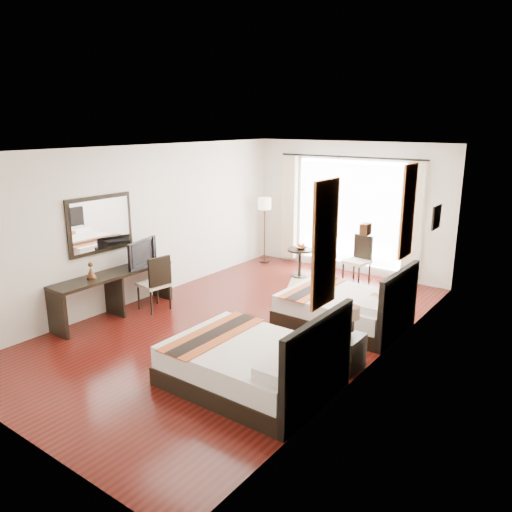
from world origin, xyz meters
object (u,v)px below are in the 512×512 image
Objects in this scene: table_lamp at (351,314)px; desk_chair at (155,293)px; nightstand at (346,352)px; vase at (342,330)px; window_chair at (357,269)px; television at (138,253)px; floor_lamp at (265,208)px; side_table at (300,263)px; fruit_bowl at (301,248)px; bed_far at (346,308)px; bed_near at (254,364)px; console_desk at (115,294)px.

desk_chair reaches higher than table_lamp.
nightstand is 3.66m from desk_chair.
vase is at bearing -106.07° from nightstand.
table_lamp is at bearing 33.15° from window_chair.
window_chair is (2.52, 3.50, -0.69)m from television.
floor_lamp is (-0.24, 3.64, 0.98)m from desk_chair.
television is 0.84× the size of window_chair.
side_table is 2.80× the size of fruit_bowl.
vase is at bearing 31.47° from window_chair.
bed_far reaches higher than side_table.
vase is 4.09m from fruit_bowl.
desk_chair reaches higher than nightstand.
desk_chair is at bearing 159.80° from bed_near.
bed_near is 1.32× the size of floor_lamp.
side_table is (-2.62, 3.01, -0.43)m from table_lamp.
floor_lamp reaches higher than television.
floor_lamp is (-3.89, 3.62, 1.05)m from nightstand.
console_desk is at bearing -110.68° from side_table.
vase is 3.98m from television.
table_lamp is 0.26m from vase.
bed_far is 5.52× the size of table_lamp.
console_desk is (-3.29, 0.50, 0.08)m from bed_near.
bed_far is at bearing 30.31° from window_chair.
bed_near is 3.33m from console_desk.
nightstand is 3.75m from window_chair.
console_desk is 2.23× the size of desk_chair.
vase is at bearing -51.35° from fruit_bowl.
bed_near is at bearing -8.68° from console_desk.
bed_near is at bearing -123.21° from television.
table_lamp is 0.23× the size of floor_lamp.
television is (-3.96, 0.05, 0.42)m from vase.
vase is 3.64m from desk_chair.
fruit_bowl is at bearing 137.74° from bed_far.
nightstand is 0.32× the size of floor_lamp.
fruit_bowl is (-1.87, 4.20, 0.34)m from bed_near.
side_table is (-2.58, 3.20, -0.26)m from vase.
nightstand is 0.59× the size of television.
bed_far is 2.25m from window_chair.
bed_near reaches higher than window_chair.
desk_chair is (0.35, 0.58, -0.08)m from console_desk.
bed_far is 1.50m from nightstand.
table_lamp is (0.01, 0.09, 0.51)m from nightstand.
console_desk is (-3.34, -1.95, 0.10)m from bed_far.
side_table is 0.33m from fruit_bowl.
console_desk is 3.96m from side_table.
table_lamp is at bearing 9.76° from console_desk.
nightstand is 4.05m from fruit_bowl.
bed_near is at bearing 18.85° from window_chair.
window_chair is at bearing 99.36° from bed_near.
nightstand is at bearing -63.83° from bed_far.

